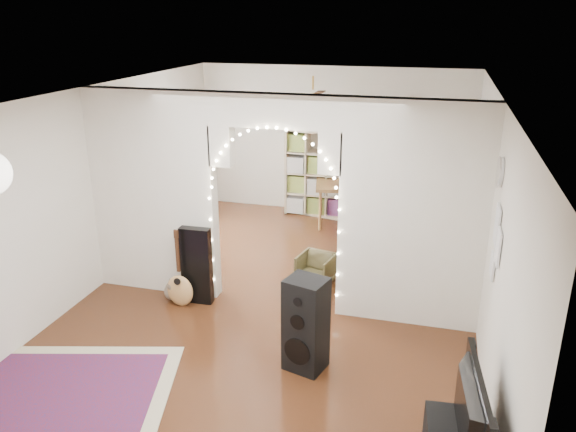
% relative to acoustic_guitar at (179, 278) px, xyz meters
% --- Properties ---
extents(floor, '(7.50, 7.50, 0.00)m').
position_rel_acoustic_guitar_xyz_m(floor, '(1.16, 0.41, -0.39)').
color(floor, black).
rests_on(floor, ground).
extents(ceiling, '(5.00, 7.50, 0.02)m').
position_rel_acoustic_guitar_xyz_m(ceiling, '(1.16, 0.41, 2.31)').
color(ceiling, white).
rests_on(ceiling, wall_back).
extents(wall_back, '(5.00, 0.02, 2.70)m').
position_rel_acoustic_guitar_xyz_m(wall_back, '(1.16, 4.16, 0.96)').
color(wall_back, silver).
rests_on(wall_back, floor).
extents(wall_front, '(5.00, 0.02, 2.70)m').
position_rel_acoustic_guitar_xyz_m(wall_front, '(1.16, -3.34, 0.96)').
color(wall_front, silver).
rests_on(wall_front, floor).
extents(wall_left, '(0.02, 7.50, 2.70)m').
position_rel_acoustic_guitar_xyz_m(wall_left, '(-1.34, 0.41, 0.96)').
color(wall_left, silver).
rests_on(wall_left, floor).
extents(wall_right, '(0.02, 7.50, 2.70)m').
position_rel_acoustic_guitar_xyz_m(wall_right, '(3.66, 0.41, 0.96)').
color(wall_right, silver).
rests_on(wall_right, floor).
extents(divider_wall, '(5.00, 0.20, 2.70)m').
position_rel_acoustic_guitar_xyz_m(divider_wall, '(1.16, 0.41, 1.04)').
color(divider_wall, silver).
rests_on(divider_wall, floor).
extents(fairy_lights, '(1.64, 0.04, 1.60)m').
position_rel_acoustic_guitar_xyz_m(fairy_lights, '(1.16, 0.28, 1.16)').
color(fairy_lights, '#FFEABF').
rests_on(fairy_lights, divider_wall).
extents(window, '(0.04, 1.20, 1.40)m').
position_rel_acoustic_guitar_xyz_m(window, '(-1.31, 2.21, 1.11)').
color(window, white).
rests_on(window, wall_left).
extents(wall_clock, '(0.03, 0.31, 0.31)m').
position_rel_acoustic_guitar_xyz_m(wall_clock, '(3.64, -0.19, 1.71)').
color(wall_clock, white).
rests_on(wall_clock, wall_right).
extents(picture_frames, '(0.02, 0.50, 0.70)m').
position_rel_acoustic_guitar_xyz_m(picture_frames, '(3.64, -0.59, 1.11)').
color(picture_frames, white).
rests_on(picture_frames, wall_right).
extents(ceiling_fan, '(1.10, 1.10, 0.30)m').
position_rel_acoustic_guitar_xyz_m(ceiling_fan, '(1.16, 2.41, 2.01)').
color(ceiling_fan, '#B0843A').
rests_on(ceiling_fan, ceiling).
extents(area_rug, '(2.62, 2.22, 0.02)m').
position_rel_acoustic_guitar_xyz_m(area_rug, '(-0.42, -2.00, -0.38)').
color(area_rug, maroon).
rests_on(area_rug, floor).
extents(guitar_case, '(0.40, 0.14, 1.03)m').
position_rel_acoustic_guitar_xyz_m(guitar_case, '(0.17, 0.16, 0.13)').
color(guitar_case, black).
rests_on(guitar_case, floor).
extents(acoustic_guitar, '(0.37, 0.15, 0.89)m').
position_rel_acoustic_guitar_xyz_m(acoustic_guitar, '(0.00, 0.00, 0.00)').
color(acoustic_guitar, tan).
rests_on(acoustic_guitar, floor).
extents(tabby_cat, '(0.36, 0.53, 0.36)m').
position_rel_acoustic_guitar_xyz_m(tabby_cat, '(-0.16, 0.15, -0.24)').
color(tabby_cat, brown).
rests_on(tabby_cat, floor).
extents(floor_speaker, '(0.48, 0.44, 1.03)m').
position_rel_acoustic_guitar_xyz_m(floor_speaker, '(1.87, -0.88, 0.13)').
color(floor_speaker, black).
rests_on(floor_speaker, floor).
extents(tv, '(0.24, 1.08, 0.62)m').
position_rel_acoustic_guitar_xyz_m(tv, '(3.36, -2.25, 0.42)').
color(tv, black).
rests_on(tv, media_console).
extents(bookcase, '(1.60, 0.69, 1.60)m').
position_rel_acoustic_guitar_xyz_m(bookcase, '(1.14, 3.91, 0.41)').
color(bookcase, '#C8B791').
rests_on(bookcase, floor).
extents(dining_table, '(1.33, 1.02, 0.76)m').
position_rel_acoustic_guitar_xyz_m(dining_table, '(1.61, 3.53, 0.29)').
color(dining_table, brown).
rests_on(dining_table, floor).
extents(flower_vase, '(0.22, 0.22, 0.19)m').
position_rel_acoustic_guitar_xyz_m(flower_vase, '(1.61, 3.53, 0.46)').
color(flower_vase, silver).
rests_on(flower_vase, dining_table).
extents(dining_chair_left, '(0.55, 0.56, 0.43)m').
position_rel_acoustic_guitar_xyz_m(dining_chair_left, '(1.54, 1.09, -0.17)').
color(dining_chair_left, '#494224').
rests_on(dining_chair_left, floor).
extents(dining_chair_right, '(0.52, 0.53, 0.48)m').
position_rel_acoustic_guitar_xyz_m(dining_chair_right, '(2.25, 1.33, -0.15)').
color(dining_chair_right, '#494224').
rests_on(dining_chair_right, floor).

